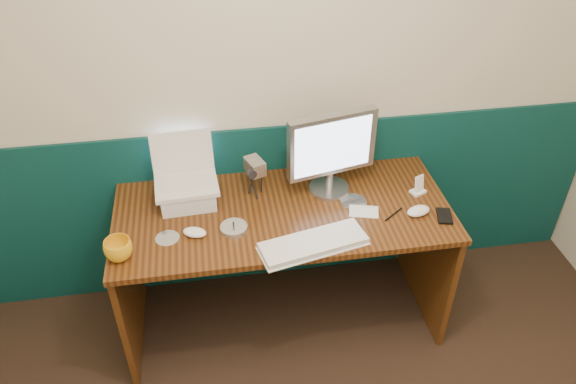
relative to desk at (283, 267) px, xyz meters
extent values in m
cube|color=beige|center=(0.06, 0.37, 0.88)|extent=(3.50, 0.04, 2.50)
cube|color=#083531|center=(0.06, 0.36, 0.12)|extent=(3.48, 0.02, 1.00)
cube|color=#391A0A|center=(0.00, 0.00, 0.00)|extent=(1.60, 0.70, 0.75)
cube|color=silver|center=(-0.44, 0.14, 0.42)|extent=(0.27, 0.23, 0.09)
cube|color=white|center=(0.09, -0.27, 0.39)|extent=(0.49, 0.26, 0.03)
ellipsoid|color=white|center=(0.63, -0.13, 0.39)|extent=(0.13, 0.10, 0.04)
ellipsoid|color=white|center=(-0.42, -0.12, 0.39)|extent=(0.12, 0.10, 0.04)
imported|color=gold|center=(-0.74, -0.21, 0.42)|extent=(0.14, 0.14, 0.10)
cylinder|color=silver|center=(-0.24, -0.11, 0.39)|extent=(0.12, 0.12, 0.03)
cylinder|color=silver|center=(-0.54, -0.11, 0.38)|extent=(0.11, 0.11, 0.00)
cylinder|color=silver|center=(0.35, 0.01, 0.38)|extent=(0.13, 0.13, 0.00)
cylinder|color=black|center=(0.51, -0.12, 0.38)|extent=(0.11, 0.08, 0.01)
cube|color=silver|center=(0.38, -0.07, 0.38)|extent=(0.16, 0.12, 0.00)
cube|color=white|center=(0.68, 0.03, 0.38)|extent=(0.09, 0.08, 0.01)
cube|color=white|center=(0.68, 0.03, 0.43)|extent=(0.06, 0.04, 0.09)
cube|color=black|center=(0.74, -0.17, 0.38)|extent=(0.09, 0.12, 0.01)
camera|label=1|loc=(-0.31, -2.06, 2.04)|focal=35.00mm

